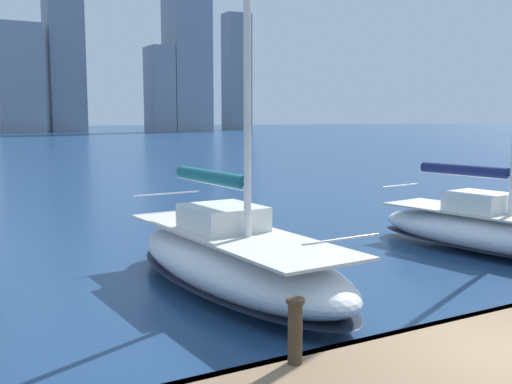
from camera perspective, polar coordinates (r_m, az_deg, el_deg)
dock_pier at (r=9.68m, az=22.15°, el=-13.91°), size 28.00×2.80×0.60m
sailboat_navy at (r=18.77m, az=21.45°, el=-3.26°), size 3.35×7.82×12.04m
sailboat_teal at (r=13.70m, az=-2.21°, el=-6.20°), size 3.05×8.28×13.01m
mooring_post at (r=8.33m, az=3.75°, el=-12.97°), size 0.26×0.26×0.91m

